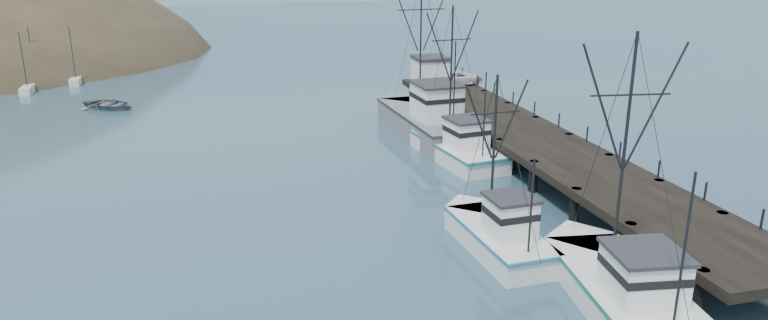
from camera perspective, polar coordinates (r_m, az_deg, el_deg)
The scene contains 9 objects.
ground at distance 30.16m, azimuth 2.07°, elevation -11.73°, with size 400.00×400.00×0.00m, color #284659.
pier at distance 48.32m, azimuth 12.44°, elevation 1.57°, with size 6.00×44.00×2.00m.
trawler_near at distance 31.27m, azimuth 19.17°, elevation -9.95°, with size 5.25×11.82×11.82m.
trawler_mid at distance 34.97m, azimuth 9.39°, elevation -6.12°, with size 3.32×8.87×9.13m.
trawler_far at distance 49.00m, azimuth 5.97°, elevation 1.07°, with size 4.60×10.76×11.02m.
work_vessel at distance 54.85m, azimuth 3.53°, elevation 3.39°, with size 5.13×15.12×12.71m.
pier_shed at distance 63.49m, azimuth 3.89°, elevation 7.40°, with size 3.00×3.20×2.80m.
pickup_truck at distance 64.57m, azimuth 6.24°, elevation 6.85°, with size 2.28×4.94×1.37m, color silver.
motorboat at distance 68.58m, azimuth -21.87°, elevation 4.01°, with size 3.78×5.30×1.10m, color #5A5E64.
Camera 1 is at (-7.87, -25.03, 14.87)m, focal length 32.00 mm.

